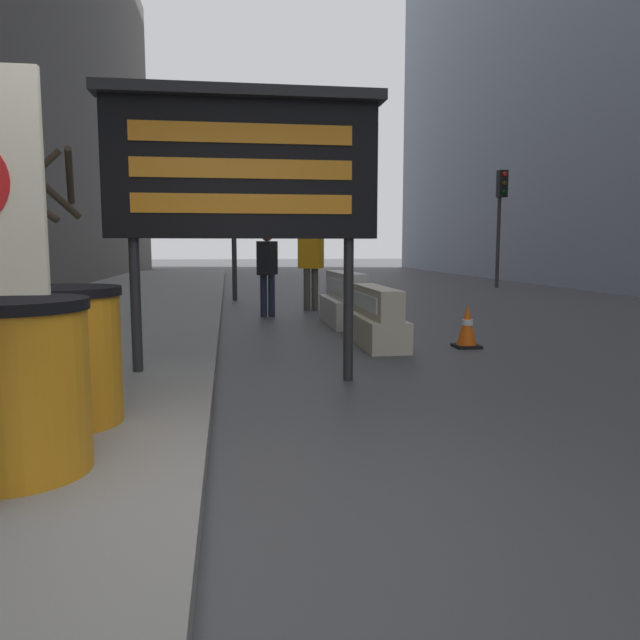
{
  "coord_description": "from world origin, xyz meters",
  "views": [
    {
      "loc": [
        0.15,
        -2.84,
        1.36
      ],
      "look_at": [
        1.56,
        6.72,
        0.2
      ],
      "focal_mm": 35.0,
      "sensor_mm": 36.0,
      "label": 1
    }
  ],
  "objects_px": {
    "barrel_drum_foreground": "(13,386)",
    "pedestrian_passerby": "(311,259)",
    "traffic_light_near_curb": "(233,185)",
    "pedestrian_worker": "(267,266)",
    "traffic_light_far_side": "(501,203)",
    "jersey_barrier_white": "(345,301)",
    "jersey_barrier_cream": "(376,319)",
    "barrel_drum_middle": "(62,355)",
    "message_board": "(243,167)",
    "traffic_cone_near": "(467,326)"
  },
  "relations": [
    {
      "from": "jersey_barrier_cream",
      "to": "traffic_light_near_curb",
      "type": "distance_m",
      "value": 7.86
    },
    {
      "from": "barrel_drum_foreground",
      "to": "message_board",
      "type": "distance_m",
      "value": 3.32
    },
    {
      "from": "jersey_barrier_cream",
      "to": "barrel_drum_foreground",
      "type": "bearing_deg",
      "value": -122.87
    },
    {
      "from": "jersey_barrier_white",
      "to": "traffic_cone_near",
      "type": "bearing_deg",
      "value": -66.62
    },
    {
      "from": "jersey_barrier_white",
      "to": "traffic_cone_near",
      "type": "distance_m",
      "value": 2.9
    },
    {
      "from": "jersey_barrier_cream",
      "to": "jersey_barrier_white",
      "type": "relative_size",
      "value": 0.95
    },
    {
      "from": "traffic_cone_near",
      "to": "barrel_drum_middle",
      "type": "bearing_deg",
      "value": -140.58
    },
    {
      "from": "jersey_barrier_white",
      "to": "traffic_light_far_side",
      "type": "relative_size",
      "value": 0.5
    },
    {
      "from": "pedestrian_worker",
      "to": "pedestrian_passerby",
      "type": "relative_size",
      "value": 0.91
    },
    {
      "from": "jersey_barrier_white",
      "to": "traffic_light_near_curb",
      "type": "bearing_deg",
      "value": 110.23
    },
    {
      "from": "jersey_barrier_white",
      "to": "traffic_light_far_side",
      "type": "xyz_separation_m",
      "value": [
        6.63,
        8.54,
        2.3
      ]
    },
    {
      "from": "traffic_cone_near",
      "to": "pedestrian_passerby",
      "type": "relative_size",
      "value": 0.32
    },
    {
      "from": "jersey_barrier_cream",
      "to": "pedestrian_worker",
      "type": "relative_size",
      "value": 1.07
    },
    {
      "from": "traffic_light_near_curb",
      "to": "pedestrian_worker",
      "type": "height_order",
      "value": "traffic_light_near_curb"
    },
    {
      "from": "message_board",
      "to": "jersey_barrier_white",
      "type": "distance_m",
      "value": 5.08
    },
    {
      "from": "message_board",
      "to": "pedestrian_passerby",
      "type": "distance_m",
      "value": 7.08
    },
    {
      "from": "message_board",
      "to": "traffic_light_far_side",
      "type": "distance_m",
      "value": 15.5
    },
    {
      "from": "barrel_drum_foreground",
      "to": "jersey_barrier_white",
      "type": "bearing_deg",
      "value": 66.23
    },
    {
      "from": "jersey_barrier_cream",
      "to": "traffic_light_far_side",
      "type": "height_order",
      "value": "traffic_light_far_side"
    },
    {
      "from": "jersey_barrier_white",
      "to": "pedestrian_worker",
      "type": "height_order",
      "value": "pedestrian_worker"
    },
    {
      "from": "message_board",
      "to": "pedestrian_passerby",
      "type": "height_order",
      "value": "message_board"
    },
    {
      "from": "traffic_light_far_side",
      "to": "traffic_light_near_curb",
      "type": "bearing_deg",
      "value": -157.19
    },
    {
      "from": "message_board",
      "to": "traffic_light_near_curb",
      "type": "bearing_deg",
      "value": 89.98
    },
    {
      "from": "traffic_cone_near",
      "to": "pedestrian_worker",
      "type": "xyz_separation_m",
      "value": [
        -2.4,
        4.03,
        0.69
      ]
    },
    {
      "from": "barrel_drum_foreground",
      "to": "pedestrian_worker",
      "type": "relative_size",
      "value": 0.56
    },
    {
      "from": "jersey_barrier_cream",
      "to": "pedestrian_worker",
      "type": "xyz_separation_m",
      "value": [
        -1.25,
        3.63,
        0.63
      ]
    },
    {
      "from": "barrel_drum_middle",
      "to": "traffic_cone_near",
      "type": "relative_size",
      "value": 1.58
    },
    {
      "from": "barrel_drum_middle",
      "to": "message_board",
      "type": "xyz_separation_m",
      "value": [
        1.28,
        1.74,
        1.48
      ]
    },
    {
      "from": "barrel_drum_foreground",
      "to": "pedestrian_passerby",
      "type": "height_order",
      "value": "pedestrian_passerby"
    },
    {
      "from": "jersey_barrier_cream",
      "to": "traffic_light_far_side",
      "type": "xyz_separation_m",
      "value": [
        6.63,
        10.8,
        2.35
      ]
    },
    {
      "from": "barrel_drum_middle",
      "to": "pedestrian_worker",
      "type": "height_order",
      "value": "pedestrian_worker"
    },
    {
      "from": "pedestrian_worker",
      "to": "pedestrian_passerby",
      "type": "bearing_deg",
      "value": -17.56
    },
    {
      "from": "traffic_light_near_curb",
      "to": "pedestrian_worker",
      "type": "bearing_deg",
      "value": -80.83
    },
    {
      "from": "barrel_drum_foreground",
      "to": "pedestrian_passerby",
      "type": "xyz_separation_m",
      "value": [
        2.85,
        9.51,
        0.46
      ]
    },
    {
      "from": "message_board",
      "to": "jersey_barrier_white",
      "type": "relative_size",
      "value": 1.51
    },
    {
      "from": "barrel_drum_foreground",
      "to": "jersey_barrier_white",
      "type": "height_order",
      "value": "barrel_drum_foreground"
    },
    {
      "from": "jersey_barrier_cream",
      "to": "jersey_barrier_white",
      "type": "bearing_deg",
      "value": 90.0
    },
    {
      "from": "pedestrian_worker",
      "to": "traffic_cone_near",
      "type": "bearing_deg",
      "value": -123.56
    },
    {
      "from": "traffic_light_far_side",
      "to": "pedestrian_worker",
      "type": "relative_size",
      "value": 2.24
    },
    {
      "from": "jersey_barrier_cream",
      "to": "message_board",
      "type": "bearing_deg",
      "value": -130.32
    },
    {
      "from": "message_board",
      "to": "pedestrian_passerby",
      "type": "relative_size",
      "value": 1.54
    },
    {
      "from": "barrel_drum_middle",
      "to": "traffic_cone_near",
      "type": "height_order",
      "value": "barrel_drum_middle"
    },
    {
      "from": "barrel_drum_middle",
      "to": "pedestrian_passerby",
      "type": "height_order",
      "value": "pedestrian_passerby"
    },
    {
      "from": "barrel_drum_middle",
      "to": "pedestrian_worker",
      "type": "xyz_separation_m",
      "value": [
        1.86,
        7.54,
        0.36
      ]
    },
    {
      "from": "barrel_drum_foreground",
      "to": "traffic_light_near_curb",
      "type": "distance_m",
      "value": 12.35
    },
    {
      "from": "jersey_barrier_cream",
      "to": "pedestrian_passerby",
      "type": "relative_size",
      "value": 0.97
    },
    {
      "from": "pedestrian_passerby",
      "to": "traffic_light_near_curb",
      "type": "bearing_deg",
      "value": -30.8
    },
    {
      "from": "barrel_drum_foreground",
      "to": "barrel_drum_middle",
      "type": "distance_m",
      "value": 0.94
    },
    {
      "from": "message_board",
      "to": "traffic_light_far_side",
      "type": "height_order",
      "value": "traffic_light_far_side"
    },
    {
      "from": "jersey_barrier_cream",
      "to": "traffic_light_far_side",
      "type": "distance_m",
      "value": 12.89
    }
  ]
}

